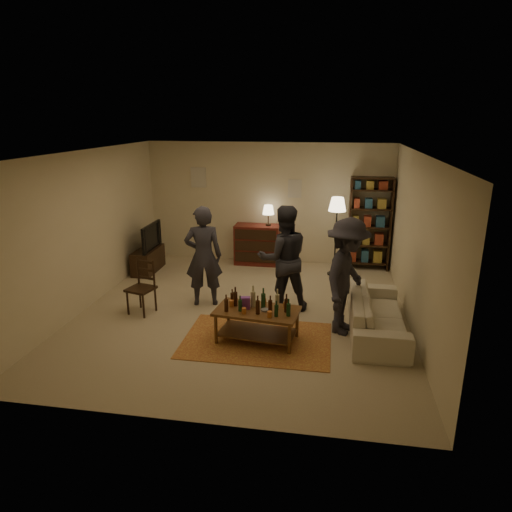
% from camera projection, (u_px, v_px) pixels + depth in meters
% --- Properties ---
extents(floor, '(6.00, 6.00, 0.00)m').
position_uv_depth(floor, '(243.00, 312.00, 7.88)').
color(floor, '#C6B793').
rests_on(floor, ground).
extents(room_shell, '(6.00, 6.00, 6.00)m').
position_uv_depth(room_shell, '(239.00, 182.00, 10.25)').
color(room_shell, beige).
rests_on(room_shell, ground).
extents(rug, '(2.20, 1.50, 0.01)m').
position_uv_depth(rug, '(257.00, 340.00, 6.88)').
color(rug, '#9A3A21').
rests_on(rug, ground).
extents(coffee_table, '(1.30, 0.81, 0.84)m').
position_uv_depth(coffee_table, '(257.00, 314.00, 6.76)').
color(coffee_table, brown).
rests_on(coffee_table, ground).
extents(dining_chair, '(0.50, 0.50, 0.94)m').
position_uv_depth(dining_chair, '(143.00, 285.00, 7.76)').
color(dining_chair, black).
rests_on(dining_chair, ground).
extents(tv_stand, '(0.40, 1.00, 1.06)m').
position_uv_depth(tv_stand, '(148.00, 254.00, 9.84)').
color(tv_stand, black).
rests_on(tv_stand, ground).
extents(dresser, '(1.00, 0.50, 1.36)m').
position_uv_depth(dresser, '(257.00, 243.00, 10.32)').
color(dresser, maroon).
rests_on(dresser, ground).
extents(bookshelf, '(0.90, 0.34, 2.02)m').
position_uv_depth(bookshelf, '(369.00, 223.00, 9.84)').
color(bookshelf, black).
rests_on(bookshelf, ground).
extents(floor_lamp, '(0.36, 0.36, 1.66)m').
position_uv_depth(floor_lamp, '(337.00, 210.00, 9.33)').
color(floor_lamp, black).
rests_on(floor_lamp, ground).
extents(sofa, '(0.81, 2.08, 0.61)m').
position_uv_depth(sofa, '(377.00, 314.00, 7.06)').
color(sofa, beige).
rests_on(sofa, ground).
extents(person_left, '(0.74, 0.57, 1.79)m').
position_uv_depth(person_left, '(203.00, 256.00, 7.97)').
color(person_left, '#2A2A32').
rests_on(person_left, ground).
extents(person_right, '(1.07, 0.94, 1.84)m').
position_uv_depth(person_right, '(283.00, 259.00, 7.76)').
color(person_right, '#27272E').
rests_on(person_right, ground).
extents(person_by_sofa, '(1.02, 1.33, 1.82)m').
position_uv_depth(person_by_sofa, '(347.00, 277.00, 6.91)').
color(person_by_sofa, '#28272E').
rests_on(person_by_sofa, ground).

